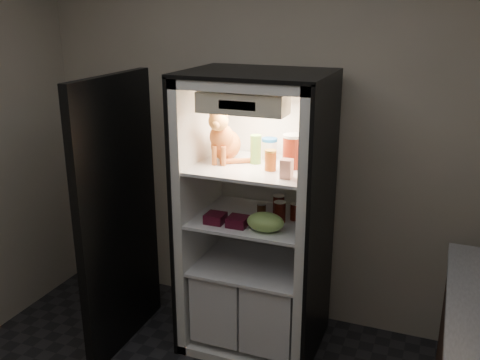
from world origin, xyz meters
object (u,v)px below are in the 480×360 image
object	(u,v)px
pepper_jar	(293,151)
soda_can_a	(279,205)
condiment_jar	(261,209)
grape_bag	(265,222)
cream_carton	(287,169)
refrigerator	(257,234)
tabby_cat	(224,140)
mayo_tub	(269,149)
soda_can_c	(280,212)
berry_box_left	(215,218)
soda_can_b	(295,212)
berry_box_right	(238,221)
salsa_jar	(270,160)
parmesan_shaker	(256,149)

from	to	relation	value
pepper_jar	soda_can_a	bearing A→B (deg)	154.03
condiment_jar	grape_bag	world-z (taller)	grape_bag
pepper_jar	cream_carton	world-z (taller)	pepper_jar
refrigerator	tabby_cat	bearing A→B (deg)	-171.18
mayo_tub	cream_carton	distance (m)	0.41
soda_can_a	grape_bag	world-z (taller)	soda_can_a
soda_can_c	berry_box_left	distance (m)	0.41
tabby_cat	berry_box_left	bearing A→B (deg)	-89.33
soda_can_b	berry_box_left	world-z (taller)	soda_can_b
soda_can_b	berry_box_right	size ratio (longest dim) A/B	0.91
tabby_cat	berry_box_left	xyz separation A→B (m)	(0.02, -0.20, -0.46)
pepper_jar	soda_can_c	size ratio (longest dim) A/B	1.52
cream_carton	berry_box_left	world-z (taller)	cream_carton
soda_can_b	mayo_tub	bearing A→B (deg)	151.77
tabby_cat	pepper_jar	distance (m)	0.46
refrigerator	pepper_jar	xyz separation A→B (m)	(0.23, -0.02, 0.60)
tabby_cat	berry_box_left	size ratio (longest dim) A/B	3.15
salsa_jar	condiment_jar	xyz separation A→B (m)	(-0.09, 0.12, -0.37)
refrigerator	grape_bag	size ratio (longest dim) A/B	8.11
tabby_cat	soda_can_b	bearing A→B (deg)	-3.10
refrigerator	soda_can_b	size ratio (longest dim) A/B	17.01
soda_can_b	condiment_jar	xyz separation A→B (m)	(-0.23, 0.00, -0.01)
refrigerator	grape_bag	world-z (taller)	refrigerator
mayo_tub	cream_carton	size ratio (longest dim) A/B	1.25
parmesan_shaker	soda_can_a	bearing A→B (deg)	14.52
parmesan_shaker	grape_bag	bearing A→B (deg)	-57.23
mayo_tub	soda_can_a	xyz separation A→B (m)	(0.10, -0.08, -0.35)
condiment_jar	berry_box_right	distance (m)	0.24
pepper_jar	soda_can_a	distance (m)	0.40
soda_can_b	grape_bag	bearing A→B (deg)	-115.95
grape_bag	berry_box_right	size ratio (longest dim) A/B	1.91
soda_can_b	soda_can_c	xyz separation A→B (m)	(-0.08, -0.08, 0.01)
tabby_cat	berry_box_left	distance (m)	0.50
pepper_jar	berry_box_right	xyz separation A→B (m)	(-0.28, -0.22, -0.43)
mayo_tub	berry_box_left	distance (m)	0.57
tabby_cat	refrigerator	bearing A→B (deg)	2.58
tabby_cat	salsa_jar	size ratio (longest dim) A/B	2.94
tabby_cat	soda_can_c	bearing A→B (deg)	-13.40
refrigerator	berry_box_left	xyz separation A→B (m)	(-0.20, -0.24, 0.18)
berry_box_left	berry_box_right	distance (m)	0.15
cream_carton	berry_box_right	distance (m)	0.48
salsa_jar	berry_box_left	xyz separation A→B (m)	(-0.32, -0.11, -0.38)
refrigerator	soda_can_a	xyz separation A→B (m)	(0.14, 0.03, 0.22)
soda_can_a	berry_box_right	world-z (taller)	soda_can_a
mayo_tub	soda_can_a	size ratio (longest dim) A/B	1.02
pepper_jar	berry_box_left	xyz separation A→B (m)	(-0.43, -0.22, -0.43)
condiment_jar	grape_bag	distance (m)	0.27
mayo_tub	soda_can_b	size ratio (longest dim) A/B	1.28
pepper_jar	soda_can_c	bearing A→B (deg)	-130.23
parmesan_shaker	pepper_jar	bearing A→B (deg)	-1.94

